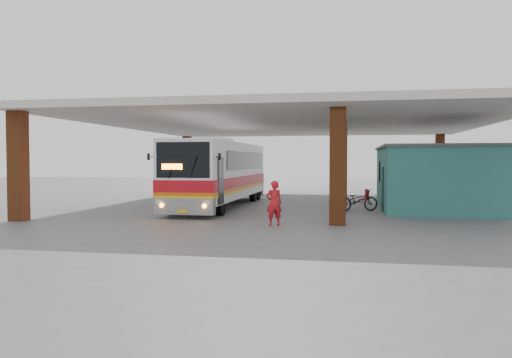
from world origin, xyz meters
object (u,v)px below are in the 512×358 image
object	(u,v)px
coach_bus	(220,173)
motorcycle	(358,200)
pedestrian	(274,203)
red_chair	(365,197)

from	to	relation	value
coach_bus	motorcycle	world-z (taller)	coach_bus
coach_bus	pedestrian	xyz separation A→B (m)	(3.89, -7.10, -0.92)
pedestrian	red_chair	size ratio (longest dim) A/B	2.09
pedestrian	red_chair	world-z (taller)	pedestrian
coach_bus	pedestrian	world-z (taller)	coach_bus
red_chair	pedestrian	bearing A→B (deg)	-133.68
pedestrian	motorcycle	bearing A→B (deg)	-142.02
motorcycle	pedestrian	size ratio (longest dim) A/B	1.20
coach_bus	motorcycle	bearing A→B (deg)	-9.39
red_chair	motorcycle	bearing A→B (deg)	-120.95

